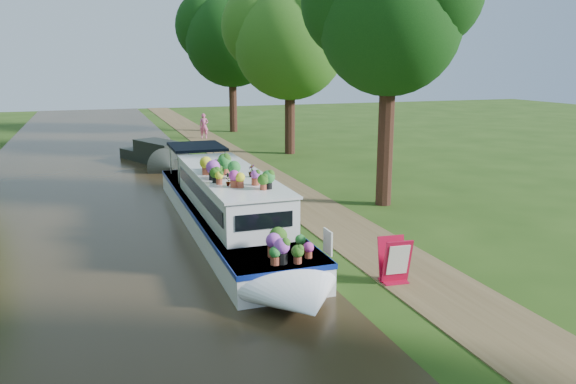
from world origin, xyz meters
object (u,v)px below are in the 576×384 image
at_px(second_boat, 160,155).
at_px(pedestrian_pink, 204,126).
at_px(sandwich_board, 395,262).
at_px(plant_boat, 230,207).

distance_m(second_boat, pedestrian_pink, 9.70).
bearing_deg(sandwich_board, pedestrian_pink, 93.01).
xyz_separation_m(plant_boat, pedestrian_pink, (3.44, 21.63, -0.00)).
height_order(second_boat, sandwich_board, second_boat).
height_order(plant_boat, sandwich_board, plant_boat).
distance_m(second_boat, sandwich_board, 17.91).
relative_size(plant_boat, second_boat, 2.15).
relative_size(plant_boat, pedestrian_pink, 8.24).
xyz_separation_m(sandwich_board, pedestrian_pink, (0.75, 26.47, 0.35)).
bearing_deg(pedestrian_pink, plant_boat, -82.14).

